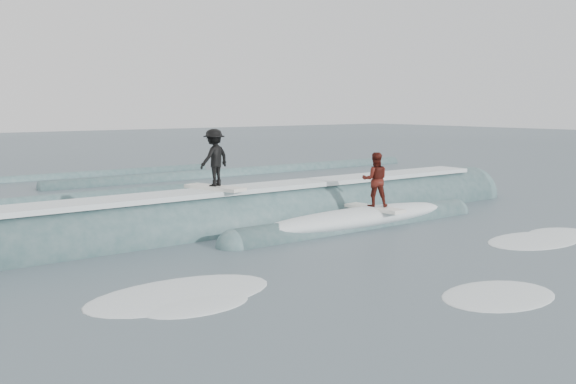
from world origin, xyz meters
TOP-DOWN VIEW (x-y plane):
  - ground at (0.00, 0.00)m, footprint 160.00×160.00m
  - breaking_wave at (0.21, 5.44)m, footprint 22.30×3.94m
  - surfer_black at (-1.93, 5.70)m, footprint 1.21×2.07m
  - surfer_red at (2.44, 3.50)m, footprint 1.03×2.04m
  - whitewater at (-0.12, -1.32)m, footprint 14.50×5.98m
  - far_swells at (-0.55, 17.65)m, footprint 38.35×8.65m

SIDE VIEW (x-z plane):
  - ground at x=0.00m, z-range 0.00..0.00m
  - whitewater at x=-0.12m, z-range -0.05..0.05m
  - far_swells at x=-0.55m, z-range -0.40..0.40m
  - breaking_wave at x=0.21m, z-range -1.12..1.20m
  - surfer_red at x=2.44m, z-range 0.43..2.20m
  - surfer_black at x=-1.93m, z-range 1.20..2.96m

